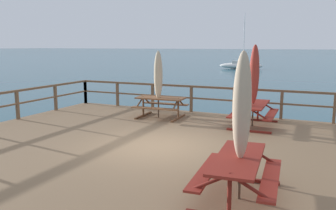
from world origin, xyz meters
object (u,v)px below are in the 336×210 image
object	(u,v)px
picnic_table_front_right	(160,103)
sailboat_distant	(241,65)
picnic_table_back_left	(238,168)
patio_umbrella_tall_back_left	(158,75)
patio_umbrella_short_mid	(242,107)
patio_umbrella_tall_mid_left	(254,75)
picnic_table_back_right	(254,110)

from	to	relation	value
picnic_table_front_right	sailboat_distant	xyz separation A→B (m)	(-5.77, 38.29, -0.67)
picnic_table_back_left	patio_umbrella_tall_back_left	size ratio (longest dim) A/B	0.88
patio_umbrella_tall_back_left	patio_umbrella_short_mid	bearing A→B (deg)	-52.77
patio_umbrella_tall_mid_left	sailboat_distant	bearing A→B (deg)	103.53
picnic_table_back_right	patio_umbrella_short_mid	world-z (taller)	patio_umbrella_short_mid
picnic_table_back_right	picnic_table_back_left	bearing A→B (deg)	-81.69
patio_umbrella_short_mid	patio_umbrella_tall_mid_left	bearing A→B (deg)	98.99
patio_umbrella_short_mid	patio_umbrella_tall_back_left	size ratio (longest dim) A/B	1.04
picnic_table_front_right	patio_umbrella_short_mid	size ratio (longest dim) A/B	0.71
patio_umbrella_tall_back_left	picnic_table_front_right	bearing A→B (deg)	31.45
picnic_table_front_right	picnic_table_back_left	bearing A→B (deg)	-53.48
picnic_table_front_right	patio_umbrella_tall_back_left	bearing A→B (deg)	-148.55
patio_umbrella_tall_back_left	sailboat_distant	distance (m)	38.79
picnic_table_front_right	sailboat_distant	world-z (taller)	sailboat_distant
picnic_table_back_right	sailboat_distant	xyz separation A→B (m)	(-9.25, 38.28, -0.68)
picnic_table_back_left	picnic_table_front_right	xyz separation A→B (m)	(-4.35, 5.87, -0.01)
sailboat_distant	patio_umbrella_short_mid	bearing A→B (deg)	-77.06
picnic_table_front_right	patio_umbrella_tall_mid_left	bearing A→B (deg)	-0.14
picnic_table_back_right	patio_umbrella_tall_back_left	bearing A→B (deg)	-179.30
sailboat_distant	patio_umbrella_tall_back_left	bearing A→B (deg)	-81.54
picnic_table_back_left	picnic_table_back_right	xyz separation A→B (m)	(-0.86, 5.87, 0.00)
picnic_table_back_right	patio_umbrella_tall_mid_left	bearing A→B (deg)	-162.29
patio_umbrella_tall_back_left	picnic_table_back_right	bearing A→B (deg)	0.70
patio_umbrella_tall_mid_left	patio_umbrella_tall_back_left	distance (m)	3.52
patio_umbrella_tall_mid_left	picnic_table_back_right	bearing A→B (deg)	17.71
picnic_table_back_left	sailboat_distant	world-z (taller)	sailboat_distant
picnic_table_front_right	patio_umbrella_short_mid	world-z (taller)	patio_umbrella_short_mid
patio_umbrella_short_mid	patio_umbrella_tall_back_left	bearing A→B (deg)	127.23
picnic_table_back_right	picnic_table_front_right	bearing A→B (deg)	-179.95
picnic_table_back_left	patio_umbrella_short_mid	xyz separation A→B (m)	(0.04, -0.02, 1.10)
picnic_table_front_right	patio_umbrella_short_mid	bearing A→B (deg)	-53.36
picnic_table_front_right	patio_umbrella_tall_back_left	distance (m)	1.04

